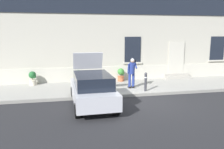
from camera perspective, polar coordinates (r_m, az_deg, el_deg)
ground_plane at (r=11.29m, az=7.43°, el=-6.73°), size 80.00×80.00×0.00m
sidewalk at (r=13.85m, az=3.68°, el=-3.13°), size 24.00×3.60×0.15m
curb_edge at (r=12.12m, az=6.00°, el=-5.13°), size 24.00×0.12×0.15m
building_facade at (r=15.89m, az=1.47°, el=11.90°), size 24.00×1.52×7.50m
entrance_stoop at (r=16.68m, az=15.89°, el=-0.46°), size 1.87×0.64×0.32m
hatchback_car_silver at (r=10.42m, az=-4.95°, el=-3.57°), size 1.87×4.11×2.34m
bollard_near_person at (r=12.56m, az=8.40°, el=-1.64°), size 0.15×0.15×1.04m
person_on_phone at (r=13.06m, az=4.98°, el=0.84°), size 0.51×0.51×1.74m
planter_cream at (r=14.68m, az=-19.22°, el=-0.80°), size 0.44×0.44×0.86m
planter_charcoal at (r=14.53m, az=-8.33°, el=-0.44°), size 0.44×0.44×0.86m
planter_terracotta at (r=15.03m, az=2.26°, el=0.03°), size 0.44×0.44×0.86m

